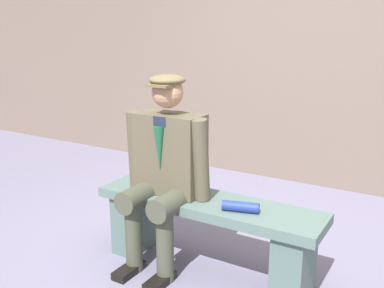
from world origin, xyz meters
The scene contains 5 objects.
ground_plane centered at (0.00, 0.00, 0.00)m, with size 30.00×30.00×0.00m, color slate.
bench centered at (0.00, 0.00, 0.32)m, with size 1.50×0.38×0.49m.
seated_man centered at (0.28, 0.06, 0.70)m, with size 0.61×0.55×1.27m.
rolled_magazine centered at (-0.26, 0.07, 0.52)m, with size 0.06×0.06×0.22m, color navy.
stadium_wall centered at (0.00, -2.12, 1.01)m, with size 12.00×0.24×2.02m, color #6D5E55.
Camera 1 is at (-1.26, 2.27, 1.53)m, focal length 40.79 mm.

